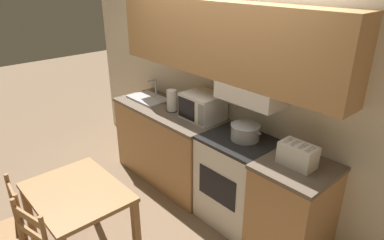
{
  "coord_description": "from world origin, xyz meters",
  "views": [
    {
      "loc": [
        2.32,
        -2.58,
        2.42
      ],
      "look_at": [
        0.05,
        -0.55,
        1.09
      ],
      "focal_mm": 32.0,
      "sensor_mm": 36.0,
      "label": 1
    }
  ],
  "objects_px": {
    "cooking_pot": "(245,132)",
    "chair_left_of_table": "(4,236)",
    "sink_basin": "(148,98)",
    "stove_range": "(237,180)",
    "dining_table": "(78,203)",
    "paper_towel_roll": "(172,101)",
    "microwave": "(203,106)",
    "toaster": "(298,155)"
  },
  "relations": [
    {
      "from": "paper_towel_roll",
      "to": "chair_left_of_table",
      "type": "bearing_deg",
      "value": -83.32
    },
    {
      "from": "microwave",
      "to": "dining_table",
      "type": "bearing_deg",
      "value": -86.8
    },
    {
      "from": "stove_range",
      "to": "sink_basin",
      "type": "xyz_separation_m",
      "value": [
        -1.49,
        -0.01,
        0.49
      ]
    },
    {
      "from": "toaster",
      "to": "microwave",
      "type": "bearing_deg",
      "value": 175.77
    },
    {
      "from": "stove_range",
      "to": "dining_table",
      "type": "xyz_separation_m",
      "value": [
        -0.51,
        -1.44,
        0.16
      ]
    },
    {
      "from": "paper_towel_roll",
      "to": "dining_table",
      "type": "bearing_deg",
      "value": -71.09
    },
    {
      "from": "paper_towel_roll",
      "to": "chair_left_of_table",
      "type": "xyz_separation_m",
      "value": [
        0.23,
        -1.96,
        -0.62
      ]
    },
    {
      "from": "chair_left_of_table",
      "to": "microwave",
      "type": "bearing_deg",
      "value": 90.58
    },
    {
      "from": "dining_table",
      "to": "chair_left_of_table",
      "type": "relative_size",
      "value": 0.99
    },
    {
      "from": "toaster",
      "to": "dining_table",
      "type": "bearing_deg",
      "value": -128.71
    },
    {
      "from": "cooking_pot",
      "to": "sink_basin",
      "type": "relative_size",
      "value": 0.7
    },
    {
      "from": "stove_range",
      "to": "chair_left_of_table",
      "type": "xyz_separation_m",
      "value": [
        -0.77,
        -1.98,
        -0.03
      ]
    },
    {
      "from": "stove_range",
      "to": "chair_left_of_table",
      "type": "relative_size",
      "value": 1.06
    },
    {
      "from": "stove_range",
      "to": "toaster",
      "type": "distance_m",
      "value": 0.85
    },
    {
      "from": "cooking_pot",
      "to": "toaster",
      "type": "height_order",
      "value": "toaster"
    },
    {
      "from": "dining_table",
      "to": "paper_towel_roll",
      "type": "bearing_deg",
      "value": 108.91
    },
    {
      "from": "cooking_pot",
      "to": "chair_left_of_table",
      "type": "distance_m",
      "value": 2.25
    },
    {
      "from": "stove_range",
      "to": "microwave",
      "type": "relative_size",
      "value": 2.28
    },
    {
      "from": "stove_range",
      "to": "microwave",
      "type": "bearing_deg",
      "value": 172.32
    },
    {
      "from": "microwave",
      "to": "paper_towel_roll",
      "type": "xyz_separation_m",
      "value": [
        -0.4,
        -0.11,
        -0.02
      ]
    },
    {
      "from": "sink_basin",
      "to": "dining_table",
      "type": "xyz_separation_m",
      "value": [
        0.98,
        -1.43,
        -0.33
      ]
    },
    {
      "from": "toaster",
      "to": "paper_towel_roll",
      "type": "height_order",
      "value": "paper_towel_roll"
    },
    {
      "from": "sink_basin",
      "to": "paper_towel_roll",
      "type": "bearing_deg",
      "value": -2.1
    },
    {
      "from": "toaster",
      "to": "chair_left_of_table",
      "type": "relative_size",
      "value": 0.35
    },
    {
      "from": "dining_table",
      "to": "stove_range",
      "type": "bearing_deg",
      "value": 70.36
    },
    {
      "from": "cooking_pot",
      "to": "microwave",
      "type": "xyz_separation_m",
      "value": [
        -0.63,
        0.04,
        0.06
      ]
    },
    {
      "from": "cooking_pot",
      "to": "chair_left_of_table",
      "type": "relative_size",
      "value": 0.41
    },
    {
      "from": "dining_table",
      "to": "chair_left_of_table",
      "type": "bearing_deg",
      "value": -114.85
    },
    {
      "from": "stove_range",
      "to": "cooking_pot",
      "type": "distance_m",
      "value": 0.55
    },
    {
      "from": "sink_basin",
      "to": "toaster",
      "type": "bearing_deg",
      "value": -0.02
    },
    {
      "from": "toaster",
      "to": "dining_table",
      "type": "xyz_separation_m",
      "value": [
        -1.14,
        -1.43,
        -0.41
      ]
    },
    {
      "from": "microwave",
      "to": "toaster",
      "type": "relative_size",
      "value": 1.33
    },
    {
      "from": "sink_basin",
      "to": "dining_table",
      "type": "distance_m",
      "value": 1.76
    },
    {
      "from": "cooking_pot",
      "to": "toaster",
      "type": "relative_size",
      "value": 1.17
    },
    {
      "from": "paper_towel_roll",
      "to": "dining_table",
      "type": "relative_size",
      "value": 0.29
    },
    {
      "from": "toaster",
      "to": "chair_left_of_table",
      "type": "xyz_separation_m",
      "value": [
        -1.4,
        -1.97,
        -0.6
      ]
    },
    {
      "from": "stove_range",
      "to": "sink_basin",
      "type": "height_order",
      "value": "sink_basin"
    },
    {
      "from": "paper_towel_roll",
      "to": "cooking_pot",
      "type": "bearing_deg",
      "value": 3.71
    },
    {
      "from": "stove_range",
      "to": "dining_table",
      "type": "distance_m",
      "value": 1.53
    },
    {
      "from": "chair_left_of_table",
      "to": "sink_basin",
      "type": "bearing_deg",
      "value": 115.35
    },
    {
      "from": "sink_basin",
      "to": "microwave",
      "type": "bearing_deg",
      "value": 5.78
    },
    {
      "from": "sink_basin",
      "to": "dining_table",
      "type": "relative_size",
      "value": 0.59
    }
  ]
}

